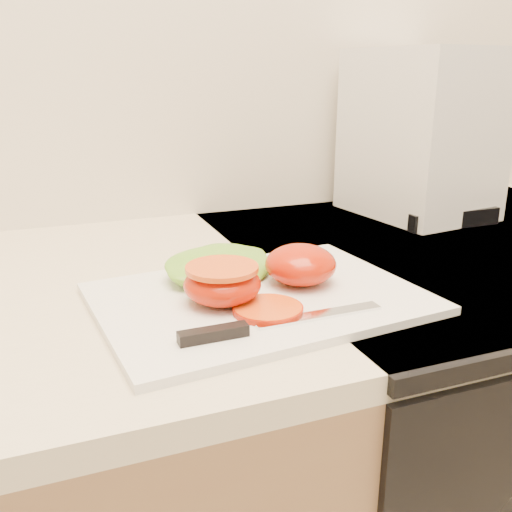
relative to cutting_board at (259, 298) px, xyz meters
name	(u,v)px	position (x,y,z in m)	size (l,w,h in m)	color
stove	(445,477)	(0.43, 0.12, -0.47)	(0.76, 0.66, 0.93)	black
cutting_board	(259,298)	(0.00, 0.00, 0.00)	(0.37, 0.27, 0.01)	silver
tomato_half_dome	(301,264)	(0.06, 0.02, 0.03)	(0.09, 0.09, 0.05)	#C01800
tomato_half_cut	(222,283)	(-0.05, -0.01, 0.03)	(0.09, 0.09, 0.04)	#C01800
tomato_slice_0	(268,309)	(-0.01, -0.05, 0.01)	(0.08, 0.08, 0.01)	orange
lettuce_leaf_0	(221,266)	(-0.02, 0.08, 0.02)	(0.15, 0.10, 0.03)	#79B12F
knife	(257,326)	(-0.04, -0.09, 0.01)	(0.23, 0.03, 0.01)	silver
appliance	(421,134)	(0.44, 0.30, 0.15)	(0.20, 0.25, 0.30)	silver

